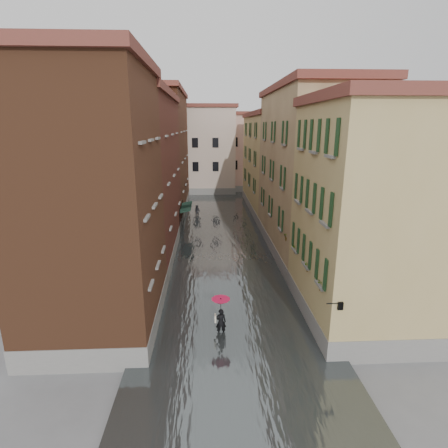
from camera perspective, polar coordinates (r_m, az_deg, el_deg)
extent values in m
plane|color=slate|center=(21.92, 0.96, -12.69)|extent=(120.00, 120.00, 0.00)
cube|color=#414748|center=(33.87, -0.46, -2.00)|extent=(10.00, 60.00, 0.20)
cube|color=brown|center=(18.57, -20.63, 2.48)|extent=(6.00, 8.00, 13.00)
cube|color=#571E1B|center=(29.10, -14.17, 7.02)|extent=(6.00, 14.00, 12.50)
cube|color=brown|center=(43.73, -10.46, 11.02)|extent=(6.00, 16.00, 14.00)
cube|color=tan|center=(19.69, 22.24, 0.78)|extent=(6.00, 8.00, 11.50)
cube|color=tan|center=(29.68, 13.60, 7.71)|extent=(6.00, 14.00, 13.00)
cube|color=tan|center=(44.26, 8.15, 9.55)|extent=(6.00, 16.00, 11.50)
cube|color=#BEA897|center=(57.38, -4.57, 11.81)|extent=(12.00, 9.00, 13.00)
cube|color=#C99C8D|center=(59.84, 4.32, 11.49)|extent=(10.00, 9.00, 12.00)
cube|color=black|center=(34.68, -6.28, 2.53)|extent=(1.09, 2.74, 0.31)
cylinder|color=black|center=(33.68, -7.20, 0.08)|extent=(0.06, 0.06, 2.80)
cylinder|color=black|center=(36.31, -6.89, 1.25)|extent=(0.06, 0.06, 2.80)
cube|color=black|center=(36.18, -6.14, 3.09)|extent=(1.09, 2.82, 0.31)
cylinder|color=black|center=(35.12, -7.02, 0.74)|extent=(0.06, 0.06, 2.80)
cylinder|color=black|center=(37.84, -6.73, 1.85)|extent=(0.06, 0.06, 2.80)
cylinder|color=black|center=(16.05, 17.43, -12.27)|extent=(0.60, 0.05, 0.05)
cube|color=black|center=(16.19, 18.42, -12.49)|extent=(0.22, 0.22, 0.35)
cube|color=beige|center=(16.19, 18.42, -12.49)|extent=(0.14, 0.14, 0.24)
cube|color=brown|center=(17.40, 15.86, -9.67)|extent=(0.22, 0.85, 0.18)
imported|color=#265926|center=(17.23, 15.97, -8.41)|extent=(0.59, 0.51, 0.66)
cube|color=brown|center=(19.34, 13.80, -6.87)|extent=(0.22, 0.85, 0.18)
imported|color=#265926|center=(19.19, 13.88, -5.71)|extent=(0.59, 0.51, 0.66)
cube|color=brown|center=(21.83, 11.78, -4.09)|extent=(0.22, 0.85, 0.18)
imported|color=#265926|center=(21.69, 11.84, -3.05)|extent=(0.59, 0.51, 0.66)
cube|color=brown|center=(24.02, 10.39, -2.17)|extent=(0.22, 0.85, 0.18)
imported|color=#265926|center=(23.89, 10.44, -1.21)|extent=(0.59, 0.51, 0.66)
imported|color=black|center=(18.56, -0.52, -15.73)|extent=(0.57, 0.40, 1.49)
cube|color=beige|center=(18.49, -1.42, -15.13)|extent=(0.08, 0.30, 0.38)
cylinder|color=black|center=(18.26, -0.52, -14.12)|extent=(0.02, 0.02, 1.00)
cone|color=#CA0D3B|center=(17.98, -0.52, -12.54)|extent=(0.96, 0.96, 0.28)
imported|color=black|center=(40.99, -4.38, 2.07)|extent=(0.83, 0.71, 1.50)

